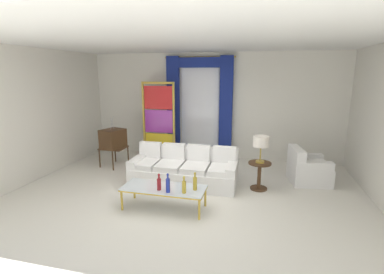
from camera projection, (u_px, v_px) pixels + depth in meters
name	position (u px, v px, depth m)	size (l,w,h in m)	color
ground_plane	(184.00, 198.00, 5.66)	(16.00, 16.00, 0.00)	silver
wall_rear	(212.00, 106.00, 8.23)	(8.00, 0.12, 3.00)	white
wall_left	(43.00, 113.00, 6.77)	(0.12, 7.00, 3.00)	white
ceiling_slab	(194.00, 43.00, 5.75)	(8.00, 7.60, 0.04)	white
curtained_window	(199.00, 98.00, 8.10)	(2.00, 0.17, 2.70)	white
couch_white_long	(185.00, 170.00, 6.39)	(2.35, 0.94, 0.86)	white
coffee_table	(164.00, 189.00, 5.17)	(1.51, 0.60, 0.41)	silver
bottle_blue_decanter	(195.00, 183.00, 5.01)	(0.07, 0.07, 0.33)	gold
bottle_crystal_tall	(168.00, 185.00, 4.92)	(0.07, 0.07, 0.34)	navy
bottle_amber_squat	(159.00, 183.00, 5.02)	(0.07, 0.07, 0.31)	maroon
bottle_ruby_flask	(184.00, 186.00, 4.89)	(0.07, 0.07, 0.31)	gold
vintage_tv	(113.00, 139.00, 7.48)	(0.65, 0.71, 1.35)	#472D19
armchair_white	(307.00, 170.00, 6.44)	(0.94, 0.93, 0.80)	white
stained_glass_divider	(159.00, 123.00, 8.03)	(0.95, 0.05, 2.20)	gold
peacock_figurine	(172.00, 156.00, 7.75)	(0.44, 0.60, 0.50)	beige
round_side_table	(259.00, 173.00, 6.04)	(0.48, 0.48, 0.59)	#472D19
table_lamp_brass	(261.00, 143.00, 5.89)	(0.32, 0.32, 0.57)	#B29338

